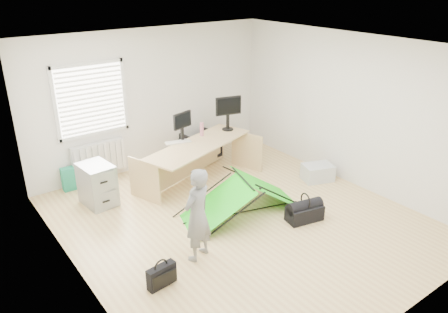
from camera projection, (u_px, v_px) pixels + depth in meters
ground at (239, 219)px, 6.93m from camera, size 5.50×5.50×0.00m
back_wall at (152, 99)px, 8.43m from camera, size 5.00×0.02×2.70m
window at (91, 100)px, 7.67m from camera, size 1.20×0.06×1.20m
radiator at (99, 158)px, 8.07m from camera, size 1.00×0.12×0.60m
desk at (199, 164)px, 7.99m from camera, size 2.38×1.40×0.77m
filing_cabinet at (97, 185)px, 7.27m from camera, size 0.52×0.66×0.71m
monitor_left at (182, 130)px, 7.91m from camera, size 0.43×0.19×0.40m
monitor_right at (228, 118)px, 8.45m from camera, size 0.52×0.24×0.49m
keyboard at (178, 142)px, 7.89m from camera, size 0.49×0.27×0.02m
thermos at (202, 129)px, 8.18m from camera, size 0.08×0.08×0.26m
office_chair at (201, 146)px, 9.04m from camera, size 0.73×0.74×0.60m
person at (197, 215)px, 5.77m from camera, size 0.56×0.47×1.33m
kite at (243, 196)px, 7.00m from camera, size 2.17×1.39×0.62m
storage_crate at (318, 172)px, 8.19m from camera, size 0.64×0.54×0.31m
tote_bag at (72, 178)px, 7.83m from camera, size 0.36×0.17×0.42m
laptop_bag at (162, 276)px, 5.42m from camera, size 0.40×0.16×0.29m
duffel_bag at (304, 213)px, 6.86m from camera, size 0.61×0.40×0.25m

